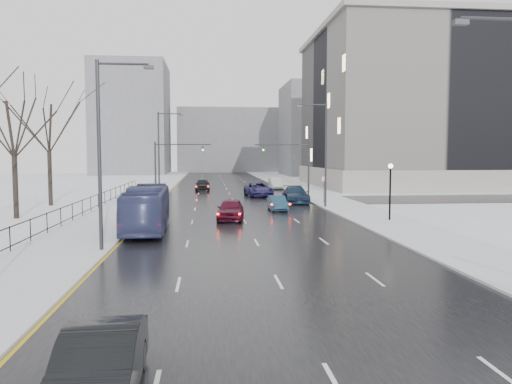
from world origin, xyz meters
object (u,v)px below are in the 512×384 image
object	(u,v)px
lamppost_r_mid	(390,183)
mast_signal_right	(299,164)
sedan_right_near	(277,203)
sedan_right_cross	(259,189)
no_uturn_sign	(324,182)
bus	(147,208)
sedan_center_near	(231,209)
sedan_right_far	(296,195)
streetlight_l_far	(161,150)
sedan_center_far	(203,185)
tree_park_e	(51,207)
mast_signal_left	(165,164)
tree_park_d	(17,220)
streetlight_r_mid	(323,149)
sedan_right_distant	(276,183)
streetlight_l_near	(104,145)
sedan_left_near	(99,366)

from	to	relation	value
lamppost_r_mid	mast_signal_right	distance (m)	18.41
sedan_right_near	sedan_right_cross	distance (m)	15.20
sedan_right_cross	no_uturn_sign	bearing A→B (deg)	-63.58
lamppost_r_mid	bus	world-z (taller)	lamppost_r_mid
no_uturn_sign	sedan_center_near	distance (m)	15.85
sedan_right_far	sedan_right_near	bearing A→B (deg)	-110.73
mast_signal_right	streetlight_l_far	bearing A→B (deg)	165.52
streetlight_l_far	bus	bearing A→B (deg)	-87.05
streetlight_l_far	bus	world-z (taller)	streetlight_l_far
sedan_right_far	sedan_center_far	distance (m)	20.50
mast_signal_right	sedan_right_far	bearing A→B (deg)	-106.99
lamppost_r_mid	bus	size ratio (longest dim) A/B	0.40
bus	sedan_right_cross	world-z (taller)	bus
streetlight_l_far	sedan_center_far	world-z (taller)	streetlight_l_far
tree_park_e	mast_signal_left	bearing A→B (deg)	20.19
tree_park_d	streetlight_r_mid	world-z (taller)	streetlight_r_mid
tree_park_e	streetlight_l_far	size ratio (longest dim) A/B	1.35
streetlight_l_far	lamppost_r_mid	bearing A→B (deg)	-48.94
tree_park_d	mast_signal_left	world-z (taller)	mast_signal_left
sedan_center_far	sedan_right_distant	xyz separation A→B (m)	(10.70, 2.77, 0.02)
sedan_center_far	no_uturn_sign	bearing A→B (deg)	-55.32
streetlight_l_far	sedan_right_near	bearing A→B (deg)	-50.01
streetlight_l_near	lamppost_r_mid	xyz separation A→B (m)	(19.17, 10.00, -2.67)
streetlight_l_near	sedan_right_cross	distance (m)	35.54
bus	sedan_right_distant	size ratio (longest dim) A/B	2.06
sedan_left_near	sedan_right_cross	world-z (taller)	sedan_right_cross
streetlight_l_near	sedan_left_near	world-z (taller)	streetlight_l_near
no_uturn_sign	sedan_center_far	xyz separation A→B (m)	(-12.70, 18.98, -1.42)
sedan_left_near	sedan_right_near	distance (m)	35.43
tree_park_d	sedan_right_near	bearing A→B (deg)	10.87
streetlight_l_near	no_uturn_sign	xyz separation A→B (m)	(17.37, 24.00, -3.32)
streetlight_l_far	tree_park_d	bearing A→B (deg)	-118.15
streetlight_l_far	sedan_right_cross	bearing A→B (deg)	6.36
tree_park_d	lamppost_r_mid	bearing A→B (deg)	-7.91
tree_park_e	lamppost_r_mid	size ratio (longest dim) A/B	3.15
no_uturn_sign	sedan_right_distant	size ratio (longest dim) A/B	0.52
sedan_center_near	sedan_right_far	size ratio (longest dim) A/B	0.83
no_uturn_sign	sedan_center_near	bearing A→B (deg)	-130.43
mast_signal_left	bus	world-z (taller)	mast_signal_left
mast_signal_left	sedan_right_distant	distance (m)	23.16
sedan_right_near	sedan_center_far	size ratio (longest dim) A/B	0.82
tree_park_e	sedan_right_distant	xyz separation A→B (m)	(25.40, 21.75, 0.90)
streetlight_l_near	sedan_center_near	size ratio (longest dim) A/B	2.05
tree_park_d	streetlight_l_near	world-z (taller)	streetlight_l_near
bus	sedan_right_distant	xyz separation A→B (m)	(14.10, 38.35, -0.64)
streetlight_r_mid	streetlight_l_far	size ratio (longest dim) A/B	1.00
mast_signal_left	sedan_right_cross	bearing A→B (deg)	26.35
bus	sedan_center_far	xyz separation A→B (m)	(3.40, 35.57, -0.66)
tree_park_e	sedan_center_near	distance (m)	20.97
sedan_right_near	sedan_right_distant	world-z (taller)	sedan_right_distant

